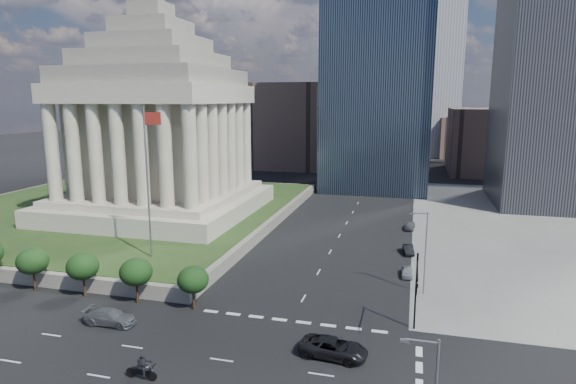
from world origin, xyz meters
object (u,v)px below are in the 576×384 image
(pickup_truck, at_px, (334,348))
(parked_sedan_far, at_px, (410,226))
(war_memorial, at_px, (156,107))
(suv_grey, at_px, (110,317))
(parked_sedan_near, at_px, (407,272))
(flagpole, at_px, (148,175))
(motorcycle_trail, at_px, (141,367))
(traffic_signal_ne, at_px, (416,286))
(parked_sedan_mid, at_px, (408,250))
(street_lamp_north, at_px, (424,248))

(pickup_truck, xyz_separation_m, parked_sedan_far, (5.97, 46.26, -0.17))
(war_memorial, distance_m, suv_grey, 47.37)
(parked_sedan_near, bearing_deg, flagpole, -171.16)
(war_memorial, bearing_deg, parked_sedan_near, -21.10)
(parked_sedan_near, bearing_deg, suv_grey, -145.31)
(war_memorial, relative_size, motorcycle_trail, 13.55)
(parked_sedan_near, bearing_deg, traffic_signal_ne, -88.68)
(war_memorial, xyz_separation_m, motorcycle_trail, (24.74, -47.45, -20.33))
(pickup_truck, bearing_deg, parked_sedan_near, -9.70)
(suv_grey, height_order, motorcycle_trail, motorcycle_trail)
(war_memorial, height_order, parked_sedan_mid, war_memorial)
(parked_sedan_mid, height_order, parked_sedan_far, parked_sedan_far)
(traffic_signal_ne, height_order, street_lamp_north, street_lamp_north)
(suv_grey, height_order, parked_sedan_far, suv_grey)
(traffic_signal_ne, xyz_separation_m, suv_grey, (-30.27, -5.14, -4.45))
(street_lamp_north, bearing_deg, motorcycle_trail, -132.74)
(street_lamp_north, distance_m, parked_sedan_far, 29.87)
(traffic_signal_ne, bearing_deg, parked_sedan_far, 91.41)
(flagpole, bearing_deg, war_memorial, 116.89)
(war_memorial, xyz_separation_m, parked_sedan_far, (45.50, 6.40, -20.72))
(traffic_signal_ne, distance_m, motorcycle_trail, 25.76)
(parked_sedan_far, bearing_deg, pickup_truck, -92.25)
(war_memorial, relative_size, suv_grey, 7.07)
(street_lamp_north, distance_m, pickup_truck, 19.19)
(parked_sedan_near, xyz_separation_m, motorcycle_trail, (-20.76, -29.89, 0.46))
(parked_sedan_far, bearing_deg, traffic_signal_ne, -83.49)
(flagpole, relative_size, suv_grey, 3.63)
(pickup_truck, bearing_deg, traffic_signal_ne, -46.14)
(traffic_signal_ne, bearing_deg, war_memorial, 143.58)
(traffic_signal_ne, height_order, suv_grey, traffic_signal_ne)
(motorcycle_trail, bearing_deg, parked_sedan_far, 70.18)
(suv_grey, bearing_deg, motorcycle_trail, -134.30)
(war_memorial, height_order, parked_sedan_near, war_memorial)
(traffic_signal_ne, height_order, parked_sedan_mid, traffic_signal_ne)
(traffic_signal_ne, xyz_separation_m, pickup_truck, (-6.97, -5.56, -4.40))
(parked_sedan_far, height_order, motorcycle_trail, motorcycle_trail)
(suv_grey, bearing_deg, parked_sedan_mid, -43.92)
(war_memorial, height_order, parked_sedan_far, war_memorial)
(street_lamp_north, relative_size, parked_sedan_far, 2.50)
(flagpole, bearing_deg, parked_sedan_near, 10.94)
(war_memorial, relative_size, flagpole, 1.95)
(suv_grey, bearing_deg, parked_sedan_far, -33.63)
(flagpole, distance_m, traffic_signal_ne, 36.69)
(flagpole, height_order, parked_sedan_mid, flagpole)
(suv_grey, distance_m, parked_sedan_mid, 43.04)
(parked_sedan_far, bearing_deg, parked_sedan_near, -84.90)
(pickup_truck, bearing_deg, suv_grey, 94.26)
(parked_sedan_near, relative_size, parked_sedan_far, 0.90)
(traffic_signal_ne, bearing_deg, motorcycle_trail, -148.87)
(pickup_truck, distance_m, suv_grey, 23.30)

